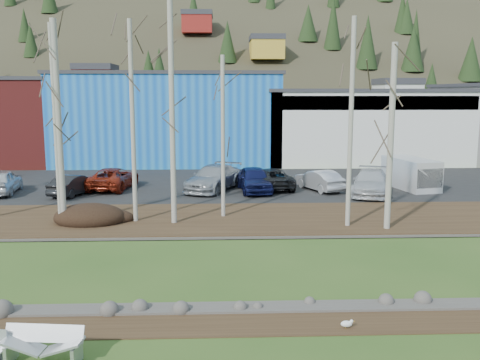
{
  "coord_description": "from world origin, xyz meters",
  "views": [
    {
      "loc": [
        -1.36,
        -12.21,
        6.5
      ],
      "look_at": [
        -0.42,
        12.06,
        2.5
      ],
      "focal_mm": 40.0,
      "sensor_mm": 36.0,
      "label": 1
    }
  ],
  "objects_px": {
    "car_2": "(113,178)",
    "car_7": "(371,182)",
    "car_4": "(254,179)",
    "bench_damaged": "(44,345)",
    "car_5": "(319,180)",
    "seagull": "(347,324)",
    "car_6": "(271,178)",
    "car_3": "(213,178)",
    "car_1": "(74,185)",
    "car_0": "(1,182)",
    "van_white": "(412,174)"
  },
  "relations": [
    {
      "from": "car_7",
      "to": "van_white",
      "type": "xyz_separation_m",
      "value": [
        3.32,
        1.95,
        0.23
      ]
    },
    {
      "from": "car_2",
      "to": "car_6",
      "type": "xyz_separation_m",
      "value": [
        10.54,
        -0.23,
        -0.02
      ]
    },
    {
      "from": "car_6",
      "to": "car_4",
      "type": "bearing_deg",
      "value": 35.11
    },
    {
      "from": "car_2",
      "to": "car_7",
      "type": "height_order",
      "value": "car_7"
    },
    {
      "from": "car_1",
      "to": "car_7",
      "type": "height_order",
      "value": "car_7"
    },
    {
      "from": "car_1",
      "to": "car_5",
      "type": "xyz_separation_m",
      "value": [
        15.65,
        0.98,
        0.03
      ]
    },
    {
      "from": "car_2",
      "to": "van_white",
      "type": "xyz_separation_m",
      "value": [
        19.9,
        -0.68,
        0.29
      ]
    },
    {
      "from": "seagull",
      "to": "car_6",
      "type": "distance_m",
      "value": 21.28
    },
    {
      "from": "car_3",
      "to": "car_1",
      "type": "bearing_deg",
      "value": -148.08
    },
    {
      "from": "car_1",
      "to": "car_4",
      "type": "xyz_separation_m",
      "value": [
        11.36,
        0.7,
        0.16
      ]
    },
    {
      "from": "van_white",
      "to": "seagull",
      "type": "bearing_deg",
      "value": -125.48
    },
    {
      "from": "bench_damaged",
      "to": "car_3",
      "type": "distance_m",
      "value": 22.61
    },
    {
      "from": "car_2",
      "to": "car_4",
      "type": "xyz_separation_m",
      "value": [
        9.32,
        -1.37,
        0.09
      ]
    },
    {
      "from": "seagull",
      "to": "car_2",
      "type": "bearing_deg",
      "value": 124.23
    },
    {
      "from": "seagull",
      "to": "car_7",
      "type": "relative_size",
      "value": 0.07
    },
    {
      "from": "car_3",
      "to": "car_5",
      "type": "relative_size",
      "value": 1.36
    },
    {
      "from": "bench_damaged",
      "to": "car_5",
      "type": "xyz_separation_m",
      "value": [
        10.82,
        21.94,
        0.37
      ]
    },
    {
      "from": "car_2",
      "to": "car_6",
      "type": "bearing_deg",
      "value": -173.29
    },
    {
      "from": "car_0",
      "to": "car_4",
      "type": "relative_size",
      "value": 0.97
    },
    {
      "from": "car_3",
      "to": "seagull",
      "type": "bearing_deg",
      "value": -55.93
    },
    {
      "from": "car_1",
      "to": "car_3",
      "type": "relative_size",
      "value": 0.7
    },
    {
      "from": "car_0",
      "to": "car_6",
      "type": "relative_size",
      "value": 0.92
    },
    {
      "from": "car_2",
      "to": "car_6",
      "type": "relative_size",
      "value": 1.04
    },
    {
      "from": "bench_damaged",
      "to": "car_1",
      "type": "bearing_deg",
      "value": 109.3
    },
    {
      "from": "car_3",
      "to": "car_7",
      "type": "height_order",
      "value": "car_3"
    },
    {
      "from": "seagull",
      "to": "car_3",
      "type": "relative_size",
      "value": 0.07
    },
    {
      "from": "car_6",
      "to": "seagull",
      "type": "bearing_deg",
      "value": 82.12
    },
    {
      "from": "car_5",
      "to": "car_6",
      "type": "relative_size",
      "value": 0.83
    },
    {
      "from": "car_2",
      "to": "car_3",
      "type": "distance_m",
      "value": 6.7
    },
    {
      "from": "seagull",
      "to": "car_4",
      "type": "relative_size",
      "value": 0.08
    },
    {
      "from": "bench_damaged",
      "to": "car_0",
      "type": "height_order",
      "value": "car_0"
    },
    {
      "from": "car_2",
      "to": "car_4",
      "type": "distance_m",
      "value": 9.43
    },
    {
      "from": "bench_damaged",
      "to": "car_2",
      "type": "bearing_deg",
      "value": 103.23
    },
    {
      "from": "car_4",
      "to": "car_5",
      "type": "relative_size",
      "value": 1.15
    },
    {
      "from": "car_3",
      "to": "car_5",
      "type": "bearing_deg",
      "value": 20.63
    },
    {
      "from": "van_white",
      "to": "car_2",
      "type": "bearing_deg",
      "value": 166.65
    },
    {
      "from": "bench_damaged",
      "to": "seagull",
      "type": "height_order",
      "value": "bench_damaged"
    },
    {
      "from": "seagull",
      "to": "car_2",
      "type": "height_order",
      "value": "car_2"
    },
    {
      "from": "bench_damaged",
      "to": "car_6",
      "type": "height_order",
      "value": "car_6"
    },
    {
      "from": "car_2",
      "to": "car_7",
      "type": "bearing_deg",
      "value": 178.94
    },
    {
      "from": "car_1",
      "to": "seagull",
      "type": "bearing_deg",
      "value": 141.65
    },
    {
      "from": "car_6",
      "to": "car_3",
      "type": "bearing_deg",
      "value": -0.38
    },
    {
      "from": "bench_damaged",
      "to": "van_white",
      "type": "relative_size",
      "value": 0.42
    },
    {
      "from": "car_2",
      "to": "car_7",
      "type": "distance_m",
      "value": 16.79
    },
    {
      "from": "car_6",
      "to": "van_white",
      "type": "distance_m",
      "value": 9.38
    },
    {
      "from": "car_3",
      "to": "van_white",
      "type": "bearing_deg",
      "value": 23.65
    },
    {
      "from": "car_3",
      "to": "car_6",
      "type": "height_order",
      "value": "car_3"
    },
    {
      "from": "seagull",
      "to": "car_1",
      "type": "height_order",
      "value": "car_1"
    },
    {
      "from": "car_6",
      "to": "car_0",
      "type": "bearing_deg",
      "value": -3.96
    },
    {
      "from": "seagull",
      "to": "car_6",
      "type": "bearing_deg",
      "value": 98.15
    }
  ]
}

